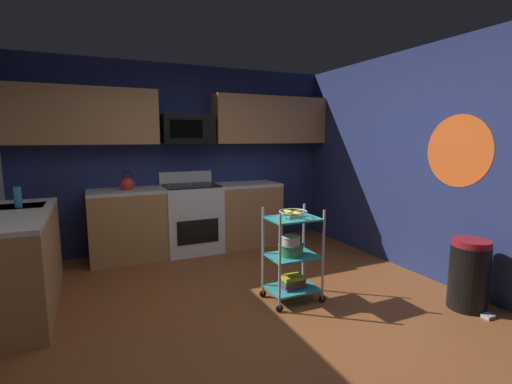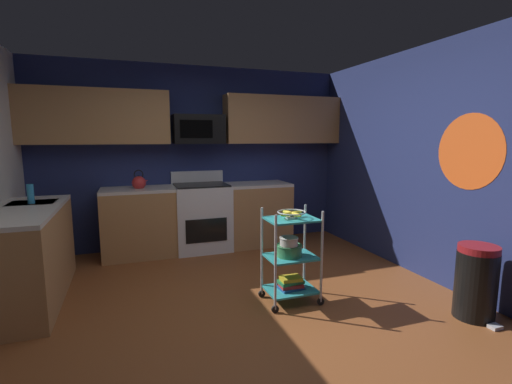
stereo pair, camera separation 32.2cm
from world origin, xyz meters
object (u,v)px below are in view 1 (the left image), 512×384
(dish_soap_bottle, at_px, (18,197))
(mixing_bowl_large, at_px, (291,249))
(mixing_bowl_small, at_px, (291,240))
(book_stack, at_px, (292,282))
(microwave, at_px, (187,129))
(kettle, at_px, (128,184))
(trash_can, at_px, (469,275))
(fruit_bowl, at_px, (293,213))
(oven_range, at_px, (192,217))
(rolling_cart, at_px, (292,256))

(dish_soap_bottle, bearing_deg, mixing_bowl_large, -25.57)
(mixing_bowl_large, height_order, mixing_bowl_small, mixing_bowl_small)
(mixing_bowl_small, distance_m, book_stack, 0.44)
(book_stack, bearing_deg, dish_soap_bottle, 154.61)
(microwave, relative_size, kettle, 2.65)
(trash_can, bearing_deg, dish_soap_bottle, 152.56)
(fruit_bowl, xyz_separation_m, mixing_bowl_large, (-0.02, 0.00, -0.36))
(oven_range, distance_m, mixing_bowl_small, 2.05)
(kettle, bearing_deg, fruit_bowl, -56.36)
(kettle, bearing_deg, microwave, 7.47)
(microwave, distance_m, rolling_cart, 2.47)
(microwave, xyz_separation_m, kettle, (-0.83, -0.11, -0.70))
(oven_range, bearing_deg, fruit_bowl, -76.25)
(microwave, height_order, mixing_bowl_large, microwave)
(kettle, bearing_deg, mixing_bowl_small, -57.46)
(oven_range, bearing_deg, rolling_cart, -76.25)
(microwave, bearing_deg, trash_can, -57.08)
(fruit_bowl, bearing_deg, dish_soap_bottle, 154.61)
(fruit_bowl, distance_m, mixing_bowl_small, 0.26)
(rolling_cart, relative_size, mixing_bowl_small, 5.03)
(microwave, distance_m, trash_can, 3.73)
(book_stack, height_order, dish_soap_bottle, dish_soap_bottle)
(microwave, distance_m, kettle, 1.09)
(microwave, xyz_separation_m, fruit_bowl, (0.48, -2.08, -0.82))
(rolling_cart, height_order, dish_soap_bottle, dish_soap_bottle)
(microwave, bearing_deg, rolling_cart, -76.91)
(dish_soap_bottle, xyz_separation_m, trash_can, (3.79, -1.97, -0.69))
(kettle, relative_size, trash_can, 0.40)
(book_stack, xyz_separation_m, trash_can, (1.40, -0.83, 0.14))
(mixing_bowl_large, xyz_separation_m, trash_can, (1.42, -0.83, -0.19))
(oven_range, distance_m, fruit_bowl, 2.07)
(book_stack, bearing_deg, mixing_bowl_large, 180.00)
(book_stack, bearing_deg, mixing_bowl_small, -143.90)
(rolling_cart, bearing_deg, book_stack, -165.96)
(fruit_bowl, xyz_separation_m, book_stack, (0.00, 0.00, -0.69))
(mixing_bowl_small, bearing_deg, fruit_bowl, 36.10)
(fruit_bowl, height_order, mixing_bowl_small, fruit_bowl)
(oven_range, bearing_deg, kettle, -179.73)
(fruit_bowl, xyz_separation_m, kettle, (-1.31, 1.97, 0.12))
(rolling_cart, bearing_deg, mixing_bowl_large, -180.00)
(rolling_cart, height_order, mixing_bowl_small, rolling_cart)
(dish_soap_bottle, bearing_deg, mixing_bowl_small, -26.26)
(trash_can, bearing_deg, rolling_cart, 149.24)
(mixing_bowl_small, height_order, trash_can, trash_can)
(rolling_cart, xyz_separation_m, dish_soap_bottle, (-2.39, 1.13, 0.57))
(oven_range, bearing_deg, dish_soap_bottle, -156.14)
(microwave, xyz_separation_m, mixing_bowl_small, (0.45, -2.10, -1.08))
(mixing_bowl_large, height_order, kettle, kettle)
(microwave, relative_size, book_stack, 2.84)
(rolling_cart, relative_size, trash_can, 1.39)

